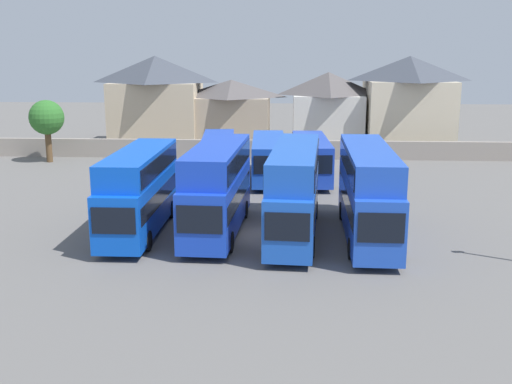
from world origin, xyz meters
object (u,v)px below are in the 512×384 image
at_px(bus_4, 368,188).
at_px(house_terrace_far_right, 408,102).
at_px(house_terrace_right, 328,109).
at_px(tree_left_of_lot, 47,118).
at_px(bus_1, 139,187).
at_px(bus_2, 217,185).
at_px(house_terrace_centre, 231,112).
at_px(bus_7, 311,157).
at_px(bus_3, 295,187).
at_px(bus_5, 218,156).
at_px(bus_6, 269,156).
at_px(house_terrace_left, 156,99).

bearing_deg(bus_4, house_terrace_far_right, 167.11).
xyz_separation_m(house_terrace_right, tree_left_of_lot, (-26.71, -11.14, 0.04)).
bearing_deg(house_terrace_right, bus_1, -110.91).
bearing_deg(house_terrace_far_right, bus_2, -117.24).
relative_size(bus_2, house_terrace_right, 1.36).
bearing_deg(bus_2, house_terrace_far_right, 155.30).
xyz_separation_m(bus_4, house_terrace_centre, (-10.87, 34.35, 0.78)).
bearing_deg(bus_1, bus_7, 145.43).
bearing_deg(bus_3, house_terrace_right, 177.06).
bearing_deg(house_terrace_far_right, house_terrace_centre, 175.20).
bearing_deg(house_terrace_far_right, bus_3, -110.58).
xyz_separation_m(bus_3, house_terrace_centre, (-6.80, 34.18, 0.79)).
bearing_deg(house_terrace_right, bus_4, -89.51).
bearing_deg(bus_5, house_terrace_centre, 177.21).
relative_size(bus_4, bus_5, 1.05).
relative_size(bus_3, bus_6, 1.12).
relative_size(house_terrace_right, tree_left_of_lot, 1.38).
xyz_separation_m(bus_2, house_terrace_left, (-10.81, 33.92, 2.10)).
distance_m(bus_3, tree_left_of_lot, 31.84).
bearing_deg(house_terrace_left, house_terrace_centre, -0.02).
bearing_deg(bus_2, tree_left_of_lot, -137.11).
distance_m(bus_6, house_terrace_left, 23.37).
distance_m(bus_4, house_terrace_far_right, 33.82).
xyz_separation_m(bus_7, house_terrace_far_right, (10.79, 17.52, 3.01)).
xyz_separation_m(bus_6, tree_left_of_lot, (-20.94, 6.91, 2.21)).
distance_m(bus_1, bus_5, 15.14).
bearing_deg(bus_7, bus_2, -24.23).
xyz_separation_m(bus_7, tree_left_of_lot, (-24.37, 7.00, 2.19)).
distance_m(house_terrace_left, house_terrace_right, 19.05).
relative_size(bus_5, house_terrace_right, 1.43).
bearing_deg(bus_2, bus_7, 160.99).
height_order(house_terrace_centre, tree_left_of_lot, house_terrace_centre).
height_order(bus_5, bus_6, bus_5).
bearing_deg(bus_5, bus_4, 29.04).
xyz_separation_m(house_terrace_left, house_terrace_centre, (8.41, -0.00, -1.32)).
bearing_deg(bus_5, bus_3, 17.27).
distance_m(bus_3, bus_5, 16.15).
bearing_deg(bus_3, bus_1, -86.88).
xyz_separation_m(bus_4, bus_5, (-10.17, 15.10, -0.89)).
relative_size(house_terrace_centre, house_terrace_far_right, 0.90).
relative_size(bus_1, house_terrace_right, 1.32).
bearing_deg(bus_2, bus_5, -170.90).
height_order(bus_3, house_terrace_left, house_terrace_left).
bearing_deg(house_terrace_centre, bus_7, -66.68).
height_order(house_terrace_left, house_terrace_far_right, house_terrace_far_right).
bearing_deg(bus_5, tree_left_of_lot, -117.86).
bearing_deg(house_terrace_left, bus_6, -55.20).
height_order(bus_1, house_terrace_centre, house_terrace_centre).
height_order(bus_3, bus_5, bus_3).
height_order(bus_5, bus_7, bus_5).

